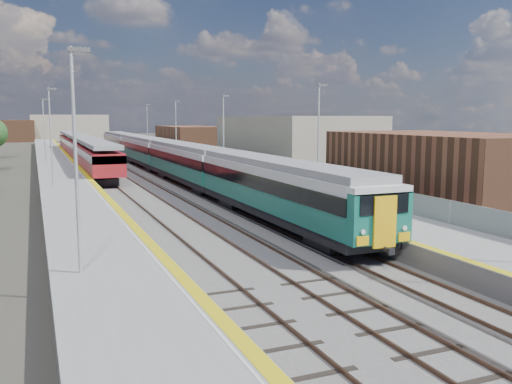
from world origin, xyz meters
TOP-DOWN VIEW (x-y plane):
  - ground at (0.00, 50.00)m, footprint 320.00×320.00m
  - ballast_bed at (-2.25, 52.50)m, footprint 10.50×155.00m
  - tracks at (-1.65, 54.18)m, footprint 8.96×160.00m
  - platform_right at (5.28, 52.49)m, footprint 4.70×155.00m
  - platform_left at (-9.05, 52.49)m, footprint 4.30×155.00m
  - buildings at (-18.12, 138.60)m, footprint 72.00×185.50m
  - green_train at (1.50, 47.64)m, footprint 2.91×80.92m
  - red_train at (-5.50, 66.58)m, footprint 2.93×59.41m
  - tree_d at (19.93, 66.69)m, footprint 4.53×4.53m

SIDE VIEW (x-z plane):
  - ground at x=0.00m, z-range 0.00..0.00m
  - ballast_bed at x=-2.25m, z-range 0.00..0.06m
  - tracks at x=-1.65m, z-range 0.02..0.19m
  - platform_left at x=-9.05m, z-range -3.74..4.78m
  - platform_right at x=5.28m, z-range -3.72..4.80m
  - red_train at x=-5.50m, z-range 0.34..4.04m
  - green_train at x=1.50m, z-range 0.65..3.85m
  - tree_d at x=19.93m, z-range 0.79..6.93m
  - buildings at x=-18.12m, z-range -9.30..30.70m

